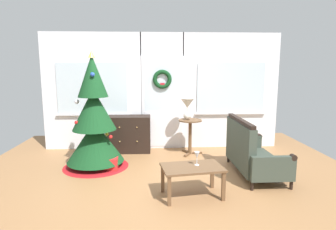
% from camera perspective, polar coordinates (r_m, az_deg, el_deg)
% --- Properties ---
extents(ground_plane, '(6.76, 6.76, 0.00)m').
position_cam_1_polar(ground_plane, '(4.64, -0.27, -13.40)').
color(ground_plane, '#996B42').
extents(back_wall_with_door, '(5.20, 0.19, 2.55)m').
position_cam_1_polar(back_wall_with_door, '(6.38, -1.16, 4.74)').
color(back_wall_with_door, white).
rests_on(back_wall_with_door, ground).
extents(christmas_tree, '(1.19, 1.19, 2.09)m').
position_cam_1_polar(christmas_tree, '(5.35, -14.38, -2.10)').
color(christmas_tree, '#4C331E').
rests_on(christmas_tree, ground).
extents(dresser_cabinet, '(0.91, 0.45, 0.78)m').
position_cam_1_polar(dresser_cabinet, '(6.25, -7.68, -3.73)').
color(dresser_cabinet, black).
rests_on(dresser_cabinet, ground).
extents(settee_sofa, '(0.73, 1.42, 0.96)m').
position_cam_1_polar(settee_sofa, '(5.09, 16.04, -7.22)').
color(settee_sofa, black).
rests_on(settee_sofa, ground).
extents(side_table, '(0.50, 0.48, 0.73)m').
position_cam_1_polar(side_table, '(6.02, 4.41, -2.96)').
color(side_table, brown).
rests_on(side_table, ground).
extents(table_lamp, '(0.28, 0.28, 0.44)m').
position_cam_1_polar(table_lamp, '(5.96, 3.85, 1.81)').
color(table_lamp, silver).
rests_on(table_lamp, side_table).
extents(coffee_table, '(0.91, 0.64, 0.44)m').
position_cam_1_polar(coffee_table, '(4.11, 4.83, -11.00)').
color(coffee_table, brown).
rests_on(coffee_table, ground).
extents(wine_glass, '(0.08, 0.08, 0.20)m').
position_cam_1_polar(wine_glass, '(4.10, 5.77, -7.99)').
color(wine_glass, silver).
rests_on(wine_glass, coffee_table).
extents(gift_box, '(0.22, 0.20, 0.22)m').
position_cam_1_polar(gift_box, '(5.25, -11.15, -9.54)').
color(gift_box, red).
rests_on(gift_box, ground).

